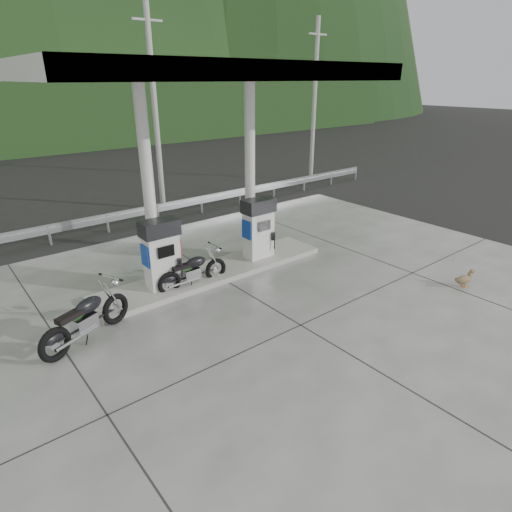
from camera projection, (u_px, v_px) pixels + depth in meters
ground at (272, 309)px, 10.47m from camera, size 160.00×160.00×0.00m
forecourt_apron at (272, 308)px, 10.47m from camera, size 18.00×14.00×0.02m
pump_island at (215, 272)px, 12.23m from camera, size 7.00×1.40×0.15m
gas_pump_left at (162, 254)px, 10.93m from camera, size 0.95×0.55×1.80m
gas_pump_right at (258, 228)px, 12.78m from camera, size 0.95×0.55×1.80m
canopy_column_left at (149, 189)px, 10.60m from camera, size 0.30×0.30×5.00m
canopy_column_right at (250, 173)px, 12.45m from camera, size 0.30×0.30×5.00m
canopy_roof at (207, 72)px, 10.20m from camera, size 8.50×5.00×0.40m
guardrail at (132, 209)px, 15.95m from camera, size 26.00×0.16×1.42m
road at (101, 207)px, 18.74m from camera, size 60.00×7.00×0.01m
utility_pole_b at (155, 111)px, 16.92m from camera, size 0.22×0.22×8.00m
utility_pole_c at (314, 103)px, 22.12m from camera, size 0.22×0.22×8.00m
tree_band at (2, 111)px, 30.89m from camera, size 80.00×6.00×6.00m
motorcycle_left at (86, 319)px, 9.01m from camera, size 2.27×1.47×1.03m
motorcycle_right at (193, 271)px, 11.36m from camera, size 1.93×0.63×0.91m
duck at (464, 280)px, 11.45m from camera, size 0.60×0.33×0.41m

